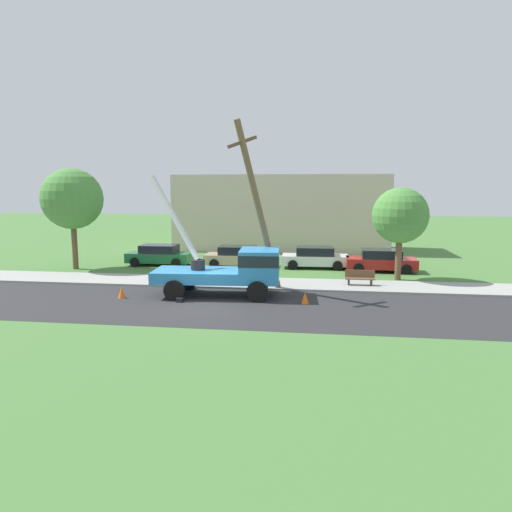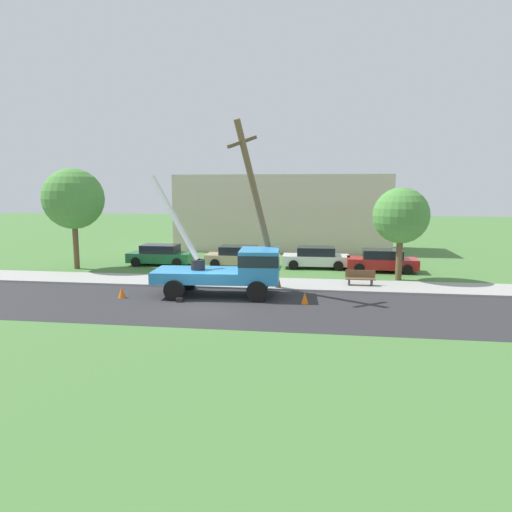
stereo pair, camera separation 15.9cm
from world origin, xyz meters
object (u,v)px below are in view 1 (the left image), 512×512
Objects in this scene: leaning_utility_pole at (258,206)px; traffic_cone_ahead at (305,298)px; parked_sedan_white at (315,257)px; parked_sedan_red at (381,260)px; roadside_tree_far at (72,199)px; traffic_cone_behind at (122,292)px; parked_sedan_green at (159,255)px; roadside_tree_near at (400,216)px; parked_sedan_tan at (238,256)px; utility_truck at (234,268)px; park_bench at (360,278)px.

leaning_utility_pole reaches higher than traffic_cone_ahead.
parked_sedan_white is (0.30, 10.06, 0.43)m from traffic_cone_ahead.
parked_sedan_red is 20.41m from roadside_tree_far.
traffic_cone_behind is at bearing -145.16° from parked_sedan_red.
roadside_tree_near is (15.60, -3.15, 3.03)m from parked_sedan_green.
roadside_tree_near reaches higher than traffic_cone_ahead.
parked_sedan_red is at bearing 46.18° from leaning_utility_pole.
leaning_utility_pole reaches higher than parked_sedan_white.
roadside_tree_near is at bearing -76.63° from parked_sedan_red.
parked_sedan_white is 1.00× the size of parked_sedan_red.
parked_sedan_white and parked_sedan_red have the same top height.
parked_sedan_white is (9.23, 10.14, 0.43)m from traffic_cone_behind.
parked_sedan_green is 0.67× the size of roadside_tree_far.
parked_sedan_green is 1.00× the size of parked_sedan_red.
parked_sedan_tan reaches higher than traffic_cone_behind.
traffic_cone_ahead is 10.07m from parked_sedan_white.
roadside_tree_far is at bearing -174.82° from parked_sedan_red.
parked_sedan_green is at bearing 128.65° from utility_truck.
parked_sedan_white reaches higher than traffic_cone_ahead.
parked_sedan_red reaches higher than park_bench.
roadside_tree_far is at bearing 154.15° from traffic_cone_ahead.
traffic_cone_ahead is at bearing -123.39° from park_bench.
roadside_tree_far is at bearing 177.51° from roadside_tree_near.
parked_sedan_tan is 0.67× the size of roadside_tree_far.
roadside_tree_far reaches higher than parked_sedan_white.
roadside_tree_near is at bearing -2.49° from roadside_tree_far.
traffic_cone_ahead is 0.13× the size of parked_sedan_tan.
leaning_utility_pole is 5.40× the size of park_bench.
parked_sedan_white is 16.41m from roadside_tree_far.
parked_sedan_red is 4.11m from roadside_tree_near.
park_bench is at bearing 20.34° from traffic_cone_behind.
parked_sedan_white is at bearing 144.44° from roadside_tree_near.
parked_sedan_green is 5.52m from parked_sedan_tan.
roadside_tree_far reaches higher than utility_truck.
parked_sedan_white reaches higher than park_bench.
leaning_utility_pole is at bearing -72.54° from parked_sedan_tan.
traffic_cone_ahead is 0.13× the size of parked_sedan_white.
roadside_tree_far reaches higher than roadside_tree_near.
leaning_utility_pole reaches higher than parked_sedan_green.
leaning_utility_pole is at bearing -22.92° from roadside_tree_far.
utility_truck reaches higher than traffic_cone_ahead.
roadside_tree_near reaches higher than parked_sedan_tan.
parked_sedan_red is at bearing 103.37° from roadside_tree_near.
leaning_utility_pole is at bearing -133.82° from parked_sedan_red.
utility_truck is 10.55m from roadside_tree_near.
roadside_tree_near is at bearing 30.97° from leaning_utility_pole.
park_bench is at bearing -22.36° from parked_sedan_green.
roadside_tree_near is (10.08, -3.20, 3.03)m from parked_sedan_tan.
roadside_tree_near is (4.87, -3.48, 3.03)m from parked_sedan_white.
parked_sedan_tan is at bearing 67.87° from traffic_cone_behind.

